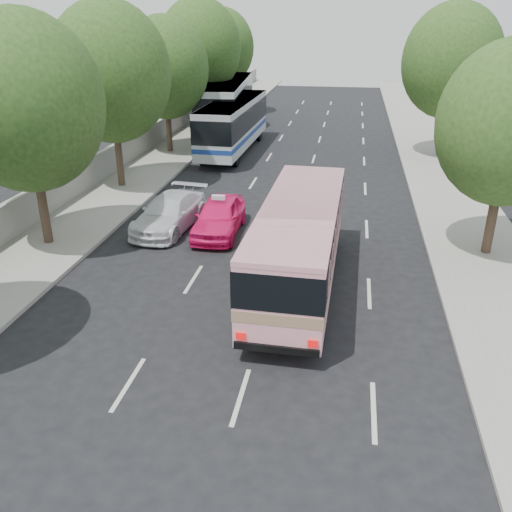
% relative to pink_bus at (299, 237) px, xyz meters
% --- Properties ---
extents(ground, '(120.00, 120.00, 0.00)m').
position_rel_pink_bus_xyz_m(ground, '(-1.79, -4.00, -1.87)').
color(ground, black).
rests_on(ground, ground).
extents(sidewalk_left, '(4.00, 90.00, 0.15)m').
position_rel_pink_bus_xyz_m(sidewalk_left, '(-10.29, 16.00, -1.80)').
color(sidewalk_left, '#9E998E').
rests_on(sidewalk_left, ground).
extents(sidewalk_right, '(4.00, 90.00, 0.12)m').
position_rel_pink_bus_xyz_m(sidewalk_right, '(6.71, 16.00, -1.81)').
color(sidewalk_right, '#9E998E').
rests_on(sidewalk_right, ground).
extents(low_wall, '(0.30, 90.00, 1.50)m').
position_rel_pink_bus_xyz_m(low_wall, '(-12.09, 16.00, -0.97)').
color(low_wall, '#9E998E').
rests_on(low_wall, sidewalk_left).
extents(tree_left_b, '(5.70, 5.70, 8.88)m').
position_rel_pink_bus_xyz_m(tree_left_b, '(-10.21, 1.94, 3.95)').
color(tree_left_b, '#38281E').
rests_on(tree_left_b, ground).
extents(tree_left_c, '(6.00, 6.00, 9.35)m').
position_rel_pink_bus_xyz_m(tree_left_c, '(-10.41, 9.94, 4.25)').
color(tree_left_c, '#38281E').
rests_on(tree_left_c, ground).
extents(tree_left_d, '(5.52, 5.52, 8.60)m').
position_rel_pink_bus_xyz_m(tree_left_d, '(-10.31, 17.94, 3.76)').
color(tree_left_d, '#38281E').
rests_on(tree_left_d, ground).
extents(tree_left_e, '(6.30, 6.30, 9.82)m').
position_rel_pink_bus_xyz_m(tree_left_e, '(-10.21, 25.94, 4.56)').
color(tree_left_e, '#38281E').
rests_on(tree_left_e, ground).
extents(tree_left_f, '(5.88, 5.88, 9.16)m').
position_rel_pink_bus_xyz_m(tree_left_f, '(-10.41, 33.94, 4.13)').
color(tree_left_f, '#38281E').
rests_on(tree_left_f, ground).
extents(tree_right_far, '(6.00, 6.00, 9.35)m').
position_rel_pink_bus_xyz_m(tree_right_far, '(7.29, 19.94, 4.25)').
color(tree_right_far, '#38281E').
rests_on(tree_right_far, ground).
extents(pink_bus, '(2.59, 9.47, 3.01)m').
position_rel_pink_bus_xyz_m(pink_bus, '(0.00, 0.00, 0.00)').
color(pink_bus, pink).
rests_on(pink_bus, ground).
extents(pink_taxi, '(1.89, 4.47, 1.51)m').
position_rel_pink_bus_xyz_m(pink_taxi, '(-3.79, 4.43, -1.12)').
color(pink_taxi, '#FF166E').
rests_on(pink_taxi, ground).
extents(white_pickup, '(2.54, 5.13, 1.43)m').
position_rel_pink_bus_xyz_m(white_pickup, '(-6.03, 4.63, -1.15)').
color(white_pickup, silver).
rests_on(white_pickup, ground).
extents(tour_coach_front, '(2.68, 11.27, 3.36)m').
position_rel_pink_bus_xyz_m(tour_coach_front, '(-6.29, 19.22, 0.15)').
color(tour_coach_front, silver).
rests_on(tour_coach_front, ground).
extents(tour_coach_rear, '(4.03, 13.36, 3.94)m').
position_rel_pink_bus_xyz_m(tour_coach_rear, '(-8.09, 25.14, 0.50)').
color(tour_coach_rear, white).
rests_on(tour_coach_rear, ground).
extents(taxi_roof_sign, '(0.55, 0.19, 0.18)m').
position_rel_pink_bus_xyz_m(taxi_roof_sign, '(-3.79, 4.43, -0.27)').
color(taxi_roof_sign, silver).
rests_on(taxi_roof_sign, pink_taxi).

